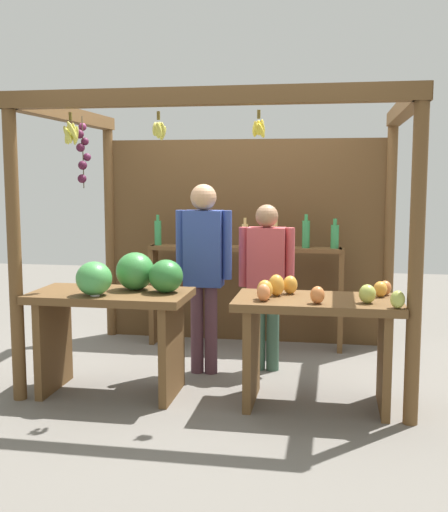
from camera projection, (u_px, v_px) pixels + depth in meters
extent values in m
plane|color=slate|center=(228.00, 369.00, 5.55)|extent=(12.00, 12.00, 0.00)
cylinder|color=brown|center=(14.00, 250.00, 4.66)|extent=(0.10, 0.10, 2.28)
cylinder|color=brown|center=(416.00, 258.00, 4.18)|extent=(0.10, 0.10, 2.28)
cylinder|color=brown|center=(110.00, 228.00, 6.64)|extent=(0.10, 0.10, 2.28)
cylinder|color=brown|center=(390.00, 232.00, 6.16)|extent=(0.10, 0.10, 2.28)
cube|color=brown|center=(204.00, 96.00, 4.29)|extent=(2.96, 0.12, 0.12)
cube|color=brown|center=(67.00, 114.00, 5.52)|extent=(0.12, 2.13, 0.12)
cube|color=brown|center=(405.00, 108.00, 5.04)|extent=(0.12, 2.13, 0.12)
cube|color=#52381E|center=(245.00, 241.00, 6.44)|extent=(2.86, 0.04, 2.05)
cylinder|color=brown|center=(70.00, 116.00, 4.56)|extent=(0.02, 0.02, 0.06)
ellipsoid|color=#D1CC4C|center=(74.00, 133.00, 4.57)|extent=(0.04, 0.07, 0.15)
ellipsoid|color=#D1CC4C|center=(76.00, 135.00, 4.60)|extent=(0.07, 0.07, 0.15)
ellipsoid|color=#D1CC4C|center=(72.00, 134.00, 4.61)|extent=(0.06, 0.04, 0.15)
ellipsoid|color=#D1CC4C|center=(68.00, 134.00, 4.60)|extent=(0.05, 0.07, 0.15)
ellipsoid|color=#D1CC4C|center=(68.00, 135.00, 4.57)|extent=(0.05, 0.06, 0.15)
ellipsoid|color=#D1CC4C|center=(67.00, 135.00, 4.54)|extent=(0.09, 0.05, 0.15)
ellipsoid|color=#D1CC4C|center=(72.00, 130.00, 4.53)|extent=(0.08, 0.07, 0.15)
cylinder|color=brown|center=(259.00, 114.00, 4.40)|extent=(0.02, 0.02, 0.06)
ellipsoid|color=yellow|center=(262.00, 129.00, 4.41)|extent=(0.04, 0.07, 0.11)
ellipsoid|color=yellow|center=(261.00, 127.00, 4.43)|extent=(0.06, 0.05, 0.12)
ellipsoid|color=yellow|center=(257.00, 128.00, 4.44)|extent=(0.05, 0.04, 0.11)
ellipsoid|color=yellow|center=(255.00, 130.00, 4.42)|extent=(0.04, 0.07, 0.11)
ellipsoid|color=yellow|center=(257.00, 128.00, 4.40)|extent=(0.07, 0.05, 0.12)
ellipsoid|color=yellow|center=(261.00, 131.00, 4.39)|extent=(0.07, 0.06, 0.12)
cylinder|color=brown|center=(158.00, 116.00, 4.50)|extent=(0.02, 0.02, 0.06)
ellipsoid|color=#D1CC4C|center=(163.00, 130.00, 4.50)|extent=(0.04, 0.07, 0.11)
ellipsoid|color=#D1CC4C|center=(163.00, 133.00, 4.54)|extent=(0.07, 0.06, 0.12)
ellipsoid|color=#D1CC4C|center=(158.00, 129.00, 4.55)|extent=(0.07, 0.05, 0.12)
ellipsoid|color=#D1CC4C|center=(155.00, 129.00, 4.51)|extent=(0.04, 0.07, 0.11)
ellipsoid|color=#D1CC4C|center=(157.00, 132.00, 4.49)|extent=(0.07, 0.05, 0.12)
ellipsoid|color=#D1CC4C|center=(159.00, 130.00, 4.48)|extent=(0.06, 0.05, 0.12)
cylinder|color=#4C422D|center=(83.00, 152.00, 4.87)|extent=(0.01, 0.01, 0.55)
sphere|color=#601E42|center=(82.00, 127.00, 4.87)|extent=(0.06, 0.06, 0.06)
sphere|color=#47142D|center=(79.00, 134.00, 4.84)|extent=(0.07, 0.07, 0.07)
sphere|color=#47142D|center=(85.00, 141.00, 4.88)|extent=(0.06, 0.06, 0.06)
sphere|color=#47142D|center=(81.00, 148.00, 4.87)|extent=(0.07, 0.07, 0.07)
sphere|color=#511938|center=(87.00, 157.00, 4.90)|extent=(0.06, 0.06, 0.06)
sphere|color=#47142D|center=(83.00, 165.00, 4.87)|extent=(0.07, 0.07, 0.07)
sphere|color=#47142D|center=(82.00, 179.00, 4.89)|extent=(0.07, 0.07, 0.07)
cube|color=brown|center=(111.00, 296.00, 4.85)|extent=(1.20, 0.64, 0.06)
cube|color=brown|center=(53.00, 344.00, 4.98)|extent=(0.06, 0.58, 0.74)
cube|color=brown|center=(172.00, 349.00, 4.82)|extent=(0.06, 0.58, 0.74)
ellipsoid|color=#2D7533|center=(166.00, 276.00, 4.79)|extent=(0.29, 0.29, 0.25)
ellipsoid|color=#38843D|center=(135.00, 271.00, 4.91)|extent=(0.31, 0.31, 0.29)
ellipsoid|color=#429347|center=(94.00, 279.00, 4.68)|extent=(0.36, 0.36, 0.25)
cylinder|color=white|center=(95.00, 290.00, 4.67)|extent=(0.07, 0.07, 0.09)
cube|color=brown|center=(318.00, 302.00, 4.58)|extent=(1.20, 0.64, 0.06)
cube|color=brown|center=(252.00, 353.00, 4.71)|extent=(0.06, 0.58, 0.74)
cube|color=brown|center=(384.00, 359.00, 4.55)|extent=(0.06, 0.58, 0.74)
ellipsoid|color=#CC7038|center=(317.00, 295.00, 4.38)|extent=(0.11, 0.11, 0.12)
ellipsoid|color=#A8B24C|center=(367.00, 294.00, 4.39)|extent=(0.16, 0.16, 0.13)
ellipsoid|color=#A8B24C|center=(398.00, 300.00, 4.22)|extent=(0.12, 0.12, 0.12)
ellipsoid|color=#CC7038|center=(385.00, 288.00, 4.70)|extent=(0.12, 0.12, 0.11)
ellipsoid|color=gold|center=(265.00, 290.00, 4.54)|extent=(0.14, 0.14, 0.14)
ellipsoid|color=gold|center=(276.00, 285.00, 4.66)|extent=(0.15, 0.15, 0.16)
ellipsoid|color=gold|center=(290.00, 285.00, 4.74)|extent=(0.13, 0.13, 0.14)
ellipsoid|color=#E07F47|center=(264.00, 293.00, 4.46)|extent=(0.13, 0.13, 0.12)
ellipsoid|color=gold|center=(380.00, 289.00, 4.62)|extent=(0.11, 0.11, 0.12)
cube|color=brown|center=(154.00, 294.00, 6.38)|extent=(0.05, 0.20, 1.00)
cube|color=brown|center=(341.00, 300.00, 6.07)|extent=(0.05, 0.20, 1.00)
cube|color=brown|center=(245.00, 249.00, 6.17)|extent=(1.86, 0.22, 0.04)
cylinder|color=#338C4C|center=(158.00, 233.00, 6.30)|extent=(0.07, 0.07, 0.24)
cylinder|color=#338C4C|center=(158.00, 218.00, 6.28)|extent=(0.03, 0.03, 0.06)
cylinder|color=#994C1E|center=(187.00, 232.00, 6.25)|extent=(0.07, 0.07, 0.28)
cylinder|color=#994C1E|center=(186.00, 215.00, 6.23)|extent=(0.03, 0.03, 0.06)
cylinder|color=silver|center=(216.00, 231.00, 6.20)|extent=(0.06, 0.06, 0.30)
cylinder|color=silver|center=(216.00, 213.00, 6.17)|extent=(0.03, 0.03, 0.06)
cylinder|color=#D8B266|center=(245.00, 235.00, 6.15)|extent=(0.06, 0.06, 0.22)
cylinder|color=#D8B266|center=(245.00, 221.00, 6.13)|extent=(0.03, 0.03, 0.06)
cylinder|color=#D8B266|center=(274.00, 233.00, 6.10)|extent=(0.06, 0.06, 0.28)
cylinder|color=#D8B266|center=(275.00, 216.00, 6.08)|extent=(0.03, 0.03, 0.06)
cylinder|color=#338C4C|center=(306.00, 234.00, 6.05)|extent=(0.07, 0.07, 0.26)
cylinder|color=#338C4C|center=(306.00, 217.00, 6.03)|extent=(0.03, 0.03, 0.06)
cylinder|color=#338C4C|center=(335.00, 237.00, 6.00)|extent=(0.08, 0.08, 0.22)
cylinder|color=#338C4C|center=(335.00, 222.00, 5.99)|extent=(0.04, 0.04, 0.06)
cylinder|color=#573541|center=(197.00, 329.00, 5.41)|extent=(0.11, 0.11, 0.76)
cylinder|color=#573541|center=(211.00, 330.00, 5.39)|extent=(0.11, 0.11, 0.76)
cube|color=#2D428C|center=(204.00, 248.00, 5.32)|extent=(0.32, 0.19, 0.64)
cylinder|color=#2D428C|center=(181.00, 244.00, 5.35)|extent=(0.08, 0.08, 0.58)
cylinder|color=#2D428C|center=(227.00, 245.00, 5.28)|extent=(0.08, 0.08, 0.58)
sphere|color=tan|center=(203.00, 197.00, 5.26)|extent=(0.22, 0.22, 0.22)
cylinder|color=#3A5C48|center=(259.00, 331.00, 5.50)|extent=(0.11, 0.11, 0.68)
cylinder|color=#3A5C48|center=(273.00, 332.00, 5.48)|extent=(0.11, 0.11, 0.68)
cube|color=#BF474C|center=(266.00, 261.00, 5.42)|extent=(0.32, 0.19, 0.57)
cylinder|color=#BF474C|center=(243.00, 257.00, 5.45)|extent=(0.08, 0.08, 0.51)
cylinder|color=#BF474C|center=(290.00, 258.00, 5.38)|extent=(0.08, 0.08, 0.51)
sphere|color=#997051|center=(267.00, 216.00, 5.37)|extent=(0.20, 0.20, 0.20)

